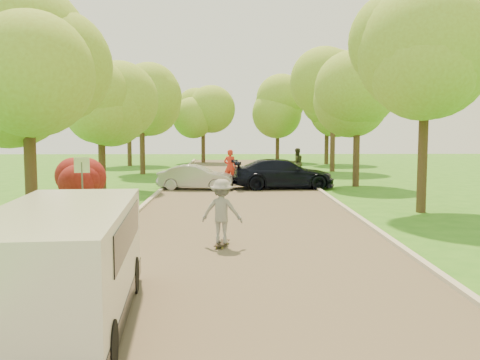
{
  "coord_description": "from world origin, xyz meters",
  "views": [
    {
      "loc": [
        -0.48,
        -15.11,
        3.24
      ],
      "look_at": [
        -0.14,
        4.55,
        1.3
      ],
      "focal_mm": 40.0,
      "sensor_mm": 36.0,
      "label": 1
    }
  ],
  "objects": [
    {
      "name": "person_striped",
      "position": [
        -0.52,
        15.32,
        1.0
      ],
      "size": [
        0.81,
        0.61,
        1.99
      ],
      "primitive_type": "imported",
      "rotation": [
        0.0,
        0.0,
        2.94
      ],
      "color": "red",
      "rests_on": "ground"
    },
    {
      "name": "ground",
      "position": [
        0.0,
        0.0,
        0.0
      ],
      "size": [
        100.0,
        100.0,
        0.0
      ],
      "primitive_type": "plane",
      "color": "#2C6E1A",
      "rests_on": "ground"
    },
    {
      "name": "tree_r_midb",
      "position": [
        6.6,
        14.0,
        4.88
      ],
      "size": [
        4.51,
        4.4,
        7.01
      ],
      "color": "#382619",
      "rests_on": "ground"
    },
    {
      "name": "dark_sedan",
      "position": [
        2.3,
        13.08,
        0.78
      ],
      "size": [
        5.57,
        2.64,
        1.57
      ],
      "primitive_type": "imported",
      "rotation": [
        0.0,
        0.0,
        1.65
      ],
      "color": "black",
      "rests_on": "ground"
    },
    {
      "name": "longboard",
      "position": [
        -0.72,
        -0.81,
        0.1
      ],
      "size": [
        0.43,
        0.92,
        0.1
      ],
      "rotation": [
        0.0,
        0.0,
        2.93
      ],
      "color": "black",
      "rests_on": "ground"
    },
    {
      "name": "person_olive",
      "position": [
        3.8,
        19.35,
        0.95
      ],
      "size": [
        1.11,
        0.99,
        1.9
      ],
      "primitive_type": "imported",
      "rotation": [
        0.0,
        0.0,
        3.48
      ],
      "color": "#292D1B",
      "rests_on": "ground"
    },
    {
      "name": "tree_r_far",
      "position": [
        7.23,
        24.0,
        5.83
      ],
      "size": [
        5.33,
        5.2,
        8.34
      ],
      "color": "#382619",
      "rests_on": "ground"
    },
    {
      "name": "minivan",
      "position": [
        -3.2,
        -6.6,
        1.04
      ],
      "size": [
        2.52,
        5.44,
        1.97
      ],
      "rotation": [
        0.0,
        0.0,
        0.09
      ],
      "color": "silver",
      "rests_on": "ground"
    },
    {
      "name": "tree_bg_c",
      "position": [
        -2.79,
        34.0,
        5.02
      ],
      "size": [
        4.92,
        4.8,
        7.33
      ],
      "color": "#382619",
      "rests_on": "ground"
    },
    {
      "name": "tree_bg_d",
      "position": [
        4.22,
        36.0,
        5.31
      ],
      "size": [
        5.12,
        5.0,
        7.72
      ],
      "color": "#382619",
      "rests_on": "ground"
    },
    {
      "name": "tree_l_midb",
      "position": [
        -6.81,
        12.0,
        4.59
      ],
      "size": [
        4.3,
        4.2,
        6.62
      ],
      "color": "#382619",
      "rests_on": "ground"
    },
    {
      "name": "skateboarder",
      "position": [
        -0.72,
        -0.81,
        0.98
      ],
      "size": [
        1.23,
        0.87,
        1.74
      ],
      "primitive_type": "imported",
      "rotation": [
        0.0,
        0.0,
        2.93
      ],
      "color": "gray",
      "rests_on": "longboard"
    },
    {
      "name": "street_sign",
      "position": [
        -5.8,
        4.0,
        1.56
      ],
      "size": [
        0.55,
        0.06,
        2.17
      ],
      "color": "#59595E",
      "rests_on": "ground"
    },
    {
      "name": "tree_bg_a",
      "position": [
        -8.78,
        30.0,
        5.31
      ],
      "size": [
        5.12,
        5.0,
        7.72
      ],
      "color": "#382619",
      "rests_on": "ground"
    },
    {
      "name": "curb_right",
      "position": [
        4.05,
        8.0,
        0.06
      ],
      "size": [
        0.18,
        60.0,
        0.12
      ],
      "primitive_type": "cube",
      "color": "#B2AD9E",
      "rests_on": "ground"
    },
    {
      "name": "curb_left",
      "position": [
        -4.05,
        8.0,
        0.06
      ],
      "size": [
        0.18,
        60.0,
        0.12
      ],
      "primitive_type": "cube",
      "color": "#B2AD9E",
      "rests_on": "ground"
    },
    {
      "name": "tree_bg_b",
      "position": [
        8.22,
        32.0,
        5.54
      ],
      "size": [
        5.12,
        5.0,
        7.95
      ],
      "color": "#382619",
      "rests_on": "ground"
    },
    {
      "name": "road",
      "position": [
        0.0,
        8.0,
        0.01
      ],
      "size": [
        8.0,
        60.0,
        0.01
      ],
      "primitive_type": "cube",
      "color": "#4C4438",
      "rests_on": "ground"
    },
    {
      "name": "tree_l_mida",
      "position": [
        -6.3,
        1.0,
        5.17
      ],
      "size": [
        4.71,
        4.6,
        7.39
      ],
      "color": "#382619",
      "rests_on": "ground"
    },
    {
      "name": "red_shrub",
      "position": [
        -6.3,
        5.5,
        1.1
      ],
      "size": [
        1.7,
        1.7,
        1.95
      ],
      "color": "#382619",
      "rests_on": "ground"
    },
    {
      "name": "tree_r_mida",
      "position": [
        7.02,
        5.0,
        5.54
      ],
      "size": [
        5.13,
        5.0,
        7.95
      ],
      "color": "#382619",
      "rests_on": "ground"
    },
    {
      "name": "silver_sedan",
      "position": [
        -2.3,
        12.67,
        0.65
      ],
      "size": [
        4.06,
        1.84,
        1.29
      ],
      "primitive_type": "imported",
      "rotation": [
        0.0,
        0.0,
        1.45
      ],
      "color": "#A2A2A7",
      "rests_on": "ground"
    },
    {
      "name": "tree_l_far",
      "position": [
        -6.39,
        22.0,
        5.47
      ],
      "size": [
        4.92,
        4.8,
        7.79
      ],
      "color": "#382619",
      "rests_on": "ground"
    }
  ]
}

